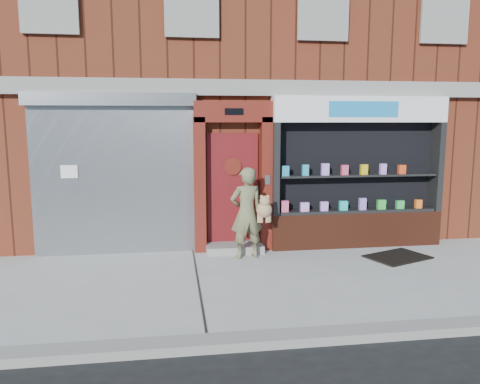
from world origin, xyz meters
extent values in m
plane|color=#9E9E99|center=(0.00, 0.00, 0.00)|extent=(80.00, 80.00, 0.00)
cube|color=gray|center=(0.00, -2.15, 0.06)|extent=(60.00, 0.30, 0.12)
cube|color=#5E2415|center=(0.00, 6.00, 4.00)|extent=(12.00, 8.00, 8.00)
cube|color=gray|center=(0.00, 1.92, 3.15)|extent=(12.00, 0.16, 0.30)
cube|color=black|center=(1.00, 1.97, 4.80)|extent=(0.90, 0.06, 1.40)
cube|color=gray|center=(1.00, 1.93, 4.80)|extent=(1.00, 0.06, 1.50)
cube|color=black|center=(3.50, 1.97, 4.80)|extent=(0.90, 0.06, 1.40)
cube|color=gray|center=(3.50, 1.93, 4.80)|extent=(1.00, 0.06, 1.50)
cube|color=gray|center=(-3.00, 1.94, 1.40)|extent=(3.00, 0.10, 2.80)
cube|color=slate|center=(-3.00, 1.88, 2.92)|extent=(3.10, 0.30, 0.24)
cube|color=white|center=(-3.80, 1.88, 1.60)|extent=(0.30, 0.01, 0.24)
cube|color=#57150E|center=(-1.40, 1.86, 1.30)|extent=(0.22, 0.28, 2.60)
cube|color=#57150E|center=(-0.10, 1.86, 1.30)|extent=(0.22, 0.28, 2.60)
cube|color=#57150E|center=(-0.75, 1.86, 2.70)|extent=(1.50, 0.28, 0.40)
cube|color=black|center=(-0.75, 1.71, 2.70)|extent=(0.35, 0.01, 0.12)
cube|color=#5D1114|center=(-0.75, 1.97, 1.20)|extent=(1.00, 0.06, 2.20)
cylinder|color=black|center=(-0.75, 1.93, 1.65)|extent=(0.28, 0.02, 0.28)
cylinder|color=#57150E|center=(-0.75, 1.92, 1.65)|extent=(0.34, 0.02, 0.34)
cube|color=gray|center=(-0.75, 1.70, 0.07)|extent=(1.10, 0.55, 0.15)
cube|color=slate|center=(-0.10, 1.71, 1.40)|extent=(0.10, 0.02, 0.18)
cube|color=#522113|center=(1.75, 1.80, 0.35)|extent=(3.50, 0.40, 0.70)
cube|color=black|center=(0.06, 1.80, 1.60)|extent=(0.12, 0.40, 1.80)
cube|color=black|center=(3.44, 1.80, 1.60)|extent=(0.12, 0.40, 1.80)
cube|color=black|center=(1.75, 1.99, 1.60)|extent=(3.30, 0.03, 1.80)
cube|color=black|center=(1.75, 1.80, 0.73)|extent=(3.20, 0.36, 0.06)
cube|color=black|center=(1.75, 1.80, 1.45)|extent=(3.20, 0.36, 0.04)
cube|color=white|center=(1.75, 1.80, 2.75)|extent=(3.50, 0.40, 0.50)
cube|color=#1773AE|center=(1.75, 1.59, 2.75)|extent=(1.40, 0.01, 0.30)
cube|color=#E64C79|center=(0.25, 1.72, 0.87)|extent=(0.14, 0.09, 0.22)
cube|color=#D088F5|center=(0.65, 1.72, 0.85)|extent=(0.17, 0.09, 0.18)
cube|color=#B582EA|center=(1.05, 1.72, 0.85)|extent=(0.15, 0.09, 0.18)
cube|color=#25B8BA|center=(1.45, 1.72, 0.85)|extent=(0.16, 0.09, 0.19)
cube|color=#9373D0|center=(1.85, 1.72, 0.88)|extent=(0.13, 0.09, 0.24)
cube|color=green|center=(2.25, 1.72, 0.86)|extent=(0.16, 0.09, 0.19)
cube|color=green|center=(2.65, 1.72, 0.84)|extent=(0.15, 0.09, 0.17)
cube|color=orange|center=(3.05, 1.72, 0.85)|extent=(0.13, 0.09, 0.18)
cube|color=teal|center=(0.25, 1.72, 1.57)|extent=(0.14, 0.09, 0.20)
cube|color=teal|center=(0.65, 1.72, 1.58)|extent=(0.12, 0.09, 0.22)
cube|color=#B185F0|center=(1.05, 1.72, 1.59)|extent=(0.14, 0.09, 0.23)
cube|color=#D14567|center=(1.45, 1.72, 1.57)|extent=(0.13, 0.09, 0.20)
cube|color=gold|center=(1.85, 1.72, 1.57)|extent=(0.14, 0.09, 0.20)
cube|color=#B77FE4|center=(2.25, 1.72, 1.58)|extent=(0.12, 0.09, 0.21)
cube|color=#DC4517|center=(2.65, 1.72, 1.56)|extent=(0.14, 0.09, 0.18)
imported|color=#656643|center=(-0.58, 1.29, 0.85)|extent=(0.68, 0.50, 1.70)
sphere|color=#A27B51|center=(-0.26, 1.21, 0.91)|extent=(0.29, 0.29, 0.29)
sphere|color=#A27B51|center=(-0.26, 1.16, 1.09)|extent=(0.19, 0.19, 0.19)
sphere|color=#A27B51|center=(-0.32, 1.16, 1.16)|extent=(0.07, 0.07, 0.07)
sphere|color=#A27B51|center=(-0.20, 1.16, 1.16)|extent=(0.07, 0.07, 0.07)
cylinder|color=#A27B51|center=(-0.36, 1.21, 0.77)|extent=(0.07, 0.07, 0.17)
cylinder|color=#A27B51|center=(-0.16, 1.21, 0.77)|extent=(0.07, 0.07, 0.17)
cylinder|color=#A27B51|center=(-0.32, 1.19, 0.77)|extent=(0.07, 0.07, 0.17)
cylinder|color=#A27B51|center=(-0.20, 1.19, 0.77)|extent=(0.07, 0.07, 0.17)
cube|color=black|center=(2.21, 0.87, 0.01)|extent=(1.30, 1.11, 0.03)
camera|label=1|loc=(-1.91, -7.06, 2.54)|focal=35.00mm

